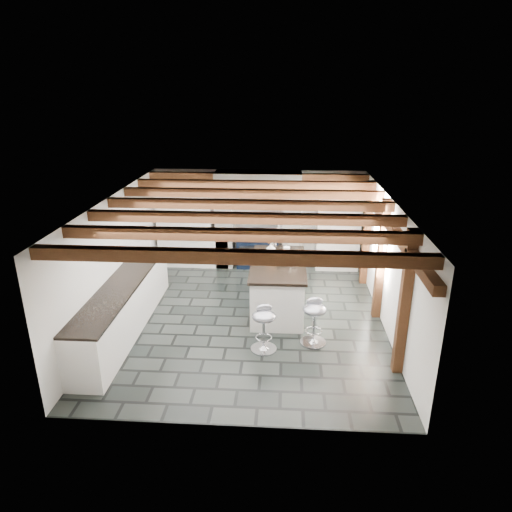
# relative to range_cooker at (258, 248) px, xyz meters

# --- Properties ---
(ground) EXTENTS (6.00, 6.00, 0.00)m
(ground) POSITION_rel_range_cooker_xyz_m (0.00, -2.68, -0.47)
(ground) COLOR black
(ground) RESTS_ON ground
(room_shell) EXTENTS (6.00, 6.03, 6.00)m
(room_shell) POSITION_rel_range_cooker_xyz_m (-0.61, -1.26, 0.60)
(room_shell) COLOR white
(room_shell) RESTS_ON ground
(range_cooker) EXTENTS (1.00, 0.63, 0.99)m
(range_cooker) POSITION_rel_range_cooker_xyz_m (0.00, 0.00, 0.00)
(range_cooker) COLOR black
(range_cooker) RESTS_ON ground
(kitchen_island) EXTENTS (1.05, 2.00, 1.32)m
(kitchen_island) POSITION_rel_range_cooker_xyz_m (0.53, -2.31, 0.04)
(kitchen_island) COLOR white
(kitchen_island) RESTS_ON ground
(bar_stool_near) EXTENTS (0.46, 0.46, 0.83)m
(bar_stool_near) POSITION_rel_range_cooker_xyz_m (1.17, -3.55, 0.05)
(bar_stool_near) COLOR silver
(bar_stool_near) RESTS_ON ground
(bar_stool_far) EXTENTS (0.50, 0.50, 0.81)m
(bar_stool_far) POSITION_rel_range_cooker_xyz_m (0.33, -3.81, 0.03)
(bar_stool_far) COLOR silver
(bar_stool_far) RESTS_ON ground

